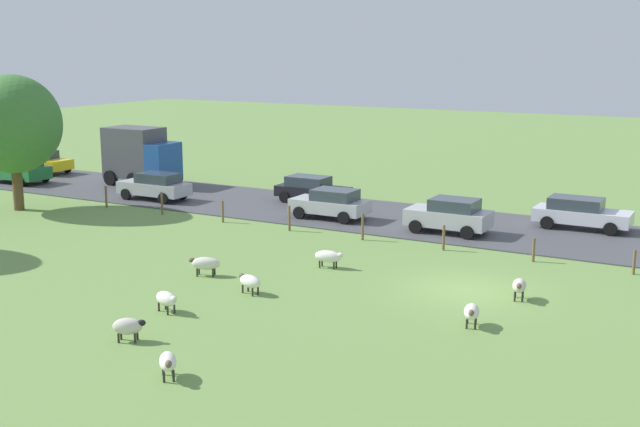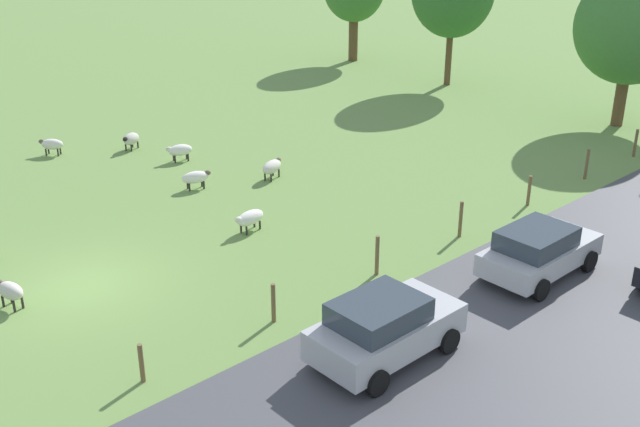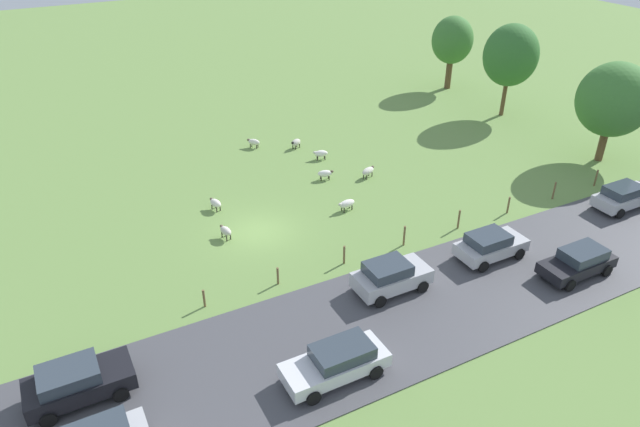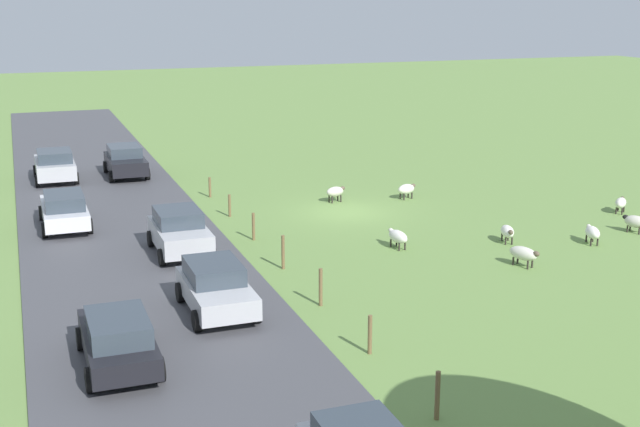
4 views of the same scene
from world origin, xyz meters
TOP-DOWN VIEW (x-y plane):
  - ground_plane at (0.00, 0.00)m, footprint 160.00×160.00m
  - road_strip at (10.24, 0.00)m, footprint 8.00×80.00m
  - sheep_0 at (-3.09, 9.56)m, footprint 0.89×1.29m
  - sheep_1 at (0.24, 5.90)m, footprint 0.61×1.26m
  - sheep_2 at (-10.02, 7.28)m, footprint 0.87×1.07m
  - sheep_3 at (-3.68, -1.42)m, footprint 1.10×0.73m
  - sheep_4 at (-7.30, 8.03)m, footprint 0.78×1.16m
  - sheep_5 at (-4.20, 6.73)m, footprint 0.75×1.18m
  - sheep_6 at (-0.18, -2.00)m, footprint 1.07×0.67m
  - sheep_7 at (-11.64, 4.41)m, footprint 1.02×0.99m
  - fence_post_0 at (5.24, -5.05)m, footprint 0.12×0.12m
  - fence_post_1 at (5.24, -1.10)m, footprint 0.12×0.12m
  - fence_post_2 at (5.24, 2.85)m, footprint 0.12×0.12m
  - fence_post_3 at (5.24, 6.80)m, footprint 0.12×0.12m
  - fence_post_4 at (5.24, 10.75)m, footprint 0.12×0.12m
  - fence_post_5 at (5.24, 14.71)m, footprint 0.12×0.12m
  - fence_post_6 at (5.24, 18.66)m, footprint 0.12×0.12m
  - car_0 at (8.51, 10.22)m, footprint 2.02×3.97m
  - car_1 at (8.40, 3.74)m, footprint 2.07×3.93m
  - car_2 at (12.30, -1.55)m, footprint 2.01×4.54m
  - car_3 at (11.87, 13.26)m, footprint 1.95×4.21m
  - car_5 at (8.48, -11.32)m, footprint 2.11×4.18m
  - car_8 at (12.16, -11.32)m, footprint 2.17×4.14m

SIDE VIEW (x-z plane):
  - ground_plane at x=0.00m, z-range 0.00..0.00m
  - road_strip at x=10.24m, z-range 0.00..0.06m
  - sheep_5 at x=-4.20m, z-range 0.12..0.82m
  - sheep_4 at x=-7.30m, z-range 0.11..0.83m
  - sheep_1 at x=0.24m, z-range 0.12..0.84m
  - sheep_7 at x=-11.64m, z-range 0.12..0.84m
  - sheep_2 at x=-10.02m, z-range 0.11..0.85m
  - sheep_3 at x=-3.68m, z-range 0.12..0.86m
  - sheep_0 at x=-3.09m, z-range 0.12..0.87m
  - fence_post_0 at x=5.24m, z-range 0.00..1.00m
  - fence_post_1 at x=5.24m, z-range 0.00..1.01m
  - sheep_6 at x=-0.18m, z-range 0.14..0.89m
  - fence_post_2 at x=5.24m, z-range 0.00..1.13m
  - fence_post_5 at x=5.24m, z-range 0.00..1.13m
  - fence_post_6 at x=5.24m, z-range 0.00..1.22m
  - fence_post_4 at x=5.24m, z-range 0.00..1.24m
  - fence_post_3 at x=5.24m, z-range 0.00..1.26m
  - car_3 at x=11.87m, z-range 0.09..1.57m
  - car_2 at x=12.30m, z-range 0.10..1.61m
  - car_0 at x=8.51m, z-range 0.09..1.63m
  - car_5 at x=8.48m, z-range 0.09..1.72m
  - car_1 at x=8.40m, z-range 0.09..1.74m
  - car_8 at x=12.16m, z-range 0.09..1.75m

